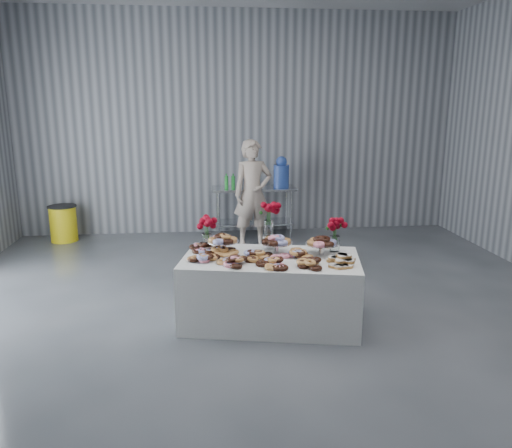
{
  "coord_description": "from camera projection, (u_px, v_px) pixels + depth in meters",
  "views": [
    {
      "loc": [
        -0.68,
        -4.77,
        2.38
      ],
      "look_at": [
        -0.07,
        0.83,
        1.01
      ],
      "focal_mm": 35.0,
      "sensor_mm": 36.0,
      "label": 1
    }
  ],
  "objects": [
    {
      "name": "cake_stand_right",
      "position": [
        322.0,
        242.0,
        5.47
      ],
      "size": [
        0.36,
        0.36,
        0.17
      ],
      "color": "silver",
      "rests_on": "display_table"
    },
    {
      "name": "ground",
      "position": [
        272.0,
        336.0,
        5.24
      ],
      "size": [
        9.0,
        9.0,
        0.0
      ],
      "primitive_type": "plane",
      "color": "#373A3F",
      "rests_on": "ground"
    },
    {
      "name": "trash_barrel",
      "position": [
        63.0,
        223.0,
        8.78
      ],
      "size": [
        0.49,
        0.49,
        0.63
      ],
      "rotation": [
        0.0,
        0.0,
        0.38
      ],
      "color": "yellow",
      "rests_on": "ground"
    },
    {
      "name": "person",
      "position": [
        253.0,
        194.0,
        8.36
      ],
      "size": [
        0.72,
        0.54,
        1.8
      ],
      "primitive_type": "imported",
      "rotation": [
        0.0,
        0.0,
        0.18
      ],
      "color": "#CC8C93",
      "rests_on": "ground"
    },
    {
      "name": "drink_bottles",
      "position": [
        237.0,
        181.0,
        8.85
      ],
      "size": [
        0.54,
        0.08,
        0.27
      ],
      "primitive_type": null,
      "color": "#268C33",
      "rests_on": "prep_table"
    },
    {
      "name": "cake_stand_left",
      "position": [
        223.0,
        240.0,
        5.57
      ],
      "size": [
        0.36,
        0.36,
        0.17
      ],
      "color": "silver",
      "rests_on": "display_table"
    },
    {
      "name": "room_walls",
      "position": [
        244.0,
        74.0,
        4.65
      ],
      "size": [
        8.04,
        9.04,
        4.02
      ],
      "color": "gray",
      "rests_on": "ground"
    },
    {
      "name": "donut_mounds",
      "position": [
        271.0,
        255.0,
        5.35
      ],
      "size": [
        1.93,
        1.15,
        0.09
      ],
      "primitive_type": null,
      "rotation": [
        0.0,
        0.0,
        -0.21
      ],
      "color": "#CE824B",
      "rests_on": "display_table"
    },
    {
      "name": "danish_pile",
      "position": [
        342.0,
        259.0,
        5.18
      ],
      "size": [
        0.48,
        0.48,
        0.11
      ],
      "primitive_type": null,
      "color": "white",
      "rests_on": "display_table"
    },
    {
      "name": "display_table",
      "position": [
        271.0,
        290.0,
        5.5
      ],
      "size": [
        2.06,
        1.37,
        0.75
      ],
      "primitive_type": "cube",
      "rotation": [
        0.0,
        0.0,
        -0.21
      ],
      "color": "white",
      "rests_on": "ground"
    },
    {
      "name": "water_jug",
      "position": [
        281.0,
        173.0,
        9.0
      ],
      "size": [
        0.28,
        0.28,
        0.55
      ],
      "color": "blue",
      "rests_on": "prep_table"
    },
    {
      "name": "bouquet_left",
      "position": [
        207.0,
        224.0,
        5.65
      ],
      "size": [
        0.26,
        0.26,
        0.42
      ],
      "color": "white",
      "rests_on": "display_table"
    },
    {
      "name": "prep_table",
      "position": [
        254.0,
        202.0,
        9.08
      ],
      "size": [
        1.5,
        0.6,
        0.9
      ],
      "color": "silver",
      "rests_on": "ground"
    },
    {
      "name": "bouquet_right",
      "position": [
        335.0,
        226.0,
        5.56
      ],
      "size": [
        0.26,
        0.26,
        0.42
      ],
      "color": "white",
      "rests_on": "display_table"
    },
    {
      "name": "cake_stand_mid",
      "position": [
        276.0,
        241.0,
        5.52
      ],
      "size": [
        0.36,
        0.36,
        0.17
      ],
      "color": "silver",
      "rests_on": "display_table"
    },
    {
      "name": "bouquet_center",
      "position": [
        269.0,
        216.0,
        5.66
      ],
      "size": [
        0.26,
        0.26,
        0.57
      ],
      "color": "silver",
      "rests_on": "display_table"
    }
  ]
}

